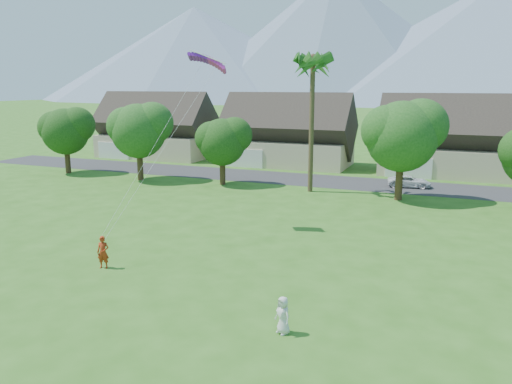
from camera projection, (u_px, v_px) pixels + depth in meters
The scene contains 10 objects.
ground at pixel (163, 334), 19.84m from camera, with size 500.00×500.00×0.00m, color #2D6019.
street at pixel (344, 182), 50.69m from camera, with size 90.00×7.00×0.01m, color #2D2D30.
kite_flyer at pixel (103, 252), 26.83m from camera, with size 0.65×0.43×1.79m, color #A32D12.
watcher at pixel (283, 315), 19.77m from camera, with size 0.75×0.49×1.54m, color silver.
parked_car at pixel (409, 181), 48.25m from camera, with size 1.88×4.07×1.13m, color silver.
mountain_ridge at pixel (464, 45), 245.82m from camera, with size 540.00×240.00×70.00m.
houses_row at pixel (366, 140), 57.94m from camera, with size 72.75×8.19×8.86m.
tree_row at pixel (319, 140), 44.55m from camera, with size 62.27×6.67×8.45m.
fan_palm at pixel (313, 61), 43.94m from camera, with size 3.00×3.00×13.80m.
parafoil_kite at pixel (208, 60), 32.84m from camera, with size 2.82×1.28×0.50m.
Camera 1 is at (10.24, -15.50, 9.72)m, focal length 35.00 mm.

